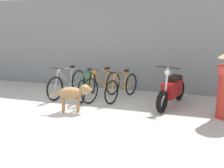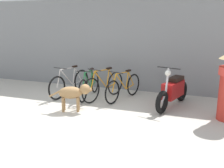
# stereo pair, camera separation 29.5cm
# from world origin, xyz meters

# --- Properties ---
(ground_plane) EXTENTS (60.00, 60.00, 0.00)m
(ground_plane) POSITION_xyz_m (0.00, 0.00, 0.00)
(ground_plane) COLOR #B7B2A5
(shop_wall_back) EXTENTS (9.98, 0.20, 2.80)m
(shop_wall_back) POSITION_xyz_m (0.00, 3.13, 1.40)
(shop_wall_back) COLOR slate
(shop_wall_back) RESTS_ON ground
(bicycle_0) EXTENTS (0.50, 1.74, 0.88)m
(bicycle_0) POSITION_xyz_m (-0.83, 1.89, 0.36)
(bicycle_0) COLOR black
(bicycle_0) RESTS_ON ground
(bicycle_1) EXTENTS (0.46, 1.68, 0.83)m
(bicycle_1) POSITION_xyz_m (-0.21, 1.90, 0.34)
(bicycle_1) COLOR black
(bicycle_1) RESTS_ON ground
(bicycle_2) EXTENTS (0.64, 1.65, 0.89)m
(bicycle_2) POSITION_xyz_m (0.23, 1.89, 0.37)
(bicycle_2) COLOR black
(bicycle_2) RESTS_ON ground
(bicycle_3) EXTENTS (0.59, 1.62, 0.83)m
(bicycle_3) POSITION_xyz_m (0.77, 2.01, 0.35)
(bicycle_3) COLOR black
(bicycle_3) RESTS_ON ground
(motorcycle) EXTENTS (0.69, 1.75, 1.07)m
(motorcycle) POSITION_xyz_m (2.14, 1.80, 0.41)
(motorcycle) COLOR black
(motorcycle) RESTS_ON ground
(stray_dog) EXTENTS (0.99, 0.54, 0.67)m
(stray_dog) POSITION_xyz_m (-0.07, 0.69, 0.45)
(stray_dog) COLOR #997247
(stray_dog) RESTS_ON ground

